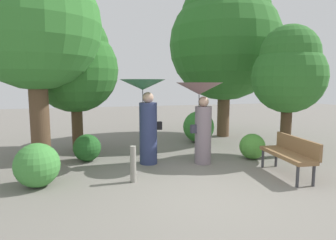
# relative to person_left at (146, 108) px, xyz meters

# --- Properties ---
(ground_plane) EXTENTS (40.00, 40.00, 0.00)m
(ground_plane) POSITION_rel_person_left_xyz_m (0.71, -2.17, -1.37)
(ground_plane) COLOR slate
(person_left) EXTENTS (1.09, 1.09, 2.06)m
(person_left) POSITION_rel_person_left_xyz_m (0.00, 0.00, 0.00)
(person_left) COLOR navy
(person_left) RESTS_ON ground
(person_right) EXTENTS (1.12, 1.12, 1.99)m
(person_right) POSITION_rel_person_left_xyz_m (1.28, -0.36, 0.03)
(person_right) COLOR gray
(person_right) RESTS_ON ground
(park_bench) EXTENTS (0.65, 1.55, 0.83)m
(park_bench) POSITION_rel_person_left_xyz_m (2.76, -1.76, -0.86)
(park_bench) COLOR #38383D
(park_bench) RESTS_ON ground
(tree_near_left) EXTENTS (3.08, 3.08, 5.47)m
(tree_near_left) POSITION_rel_person_left_xyz_m (-2.47, 0.71, 2.25)
(tree_near_left) COLOR brown
(tree_near_left) RESTS_ON ground
(tree_near_right) EXTENTS (4.01, 4.01, 5.86)m
(tree_near_right) POSITION_rel_person_left_xyz_m (3.55, 2.87, 2.28)
(tree_near_right) COLOR brown
(tree_near_right) RESTS_ON ground
(tree_mid_left) EXTENTS (2.46, 2.46, 3.98)m
(tree_mid_left) POSITION_rel_person_left_xyz_m (-1.64, 1.95, 1.20)
(tree_mid_left) COLOR #4C3823
(tree_mid_left) RESTS_ON ground
(tree_mid_right) EXTENTS (1.91, 1.91, 3.48)m
(tree_mid_right) POSITION_rel_person_left_xyz_m (3.76, -0.34, 0.95)
(tree_mid_right) COLOR #42301E
(tree_mid_right) RESTS_ON ground
(bush_path_left) EXTENTS (1.04, 1.04, 1.04)m
(bush_path_left) POSITION_rel_person_left_xyz_m (2.24, 2.09, -0.85)
(bush_path_left) COLOR #387F33
(bush_path_left) RESTS_ON ground
(bush_path_right) EXTENTS (0.69, 0.69, 0.69)m
(bush_path_right) POSITION_rel_person_left_xyz_m (-1.39, 0.64, -1.02)
(bush_path_right) COLOR #235B23
(bush_path_right) RESTS_ON ground
(bush_behind_bench) EXTENTS (0.84, 0.84, 0.84)m
(bush_behind_bench) POSITION_rel_person_left_xyz_m (-2.32, -0.99, -0.95)
(bush_behind_bench) COLOR #428C3D
(bush_behind_bench) RESTS_ON ground
(bush_far_side) EXTENTS (0.67, 0.67, 0.67)m
(bush_far_side) POSITION_rel_person_left_xyz_m (2.76, -0.33, -1.04)
(bush_far_side) COLOR #4C9338
(bush_far_side) RESTS_ON ground
(path_marker_post) EXTENTS (0.12, 0.12, 0.74)m
(path_marker_post) POSITION_rel_person_left_xyz_m (-0.52, -1.24, -1.00)
(path_marker_post) COLOR gray
(path_marker_post) RESTS_ON ground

